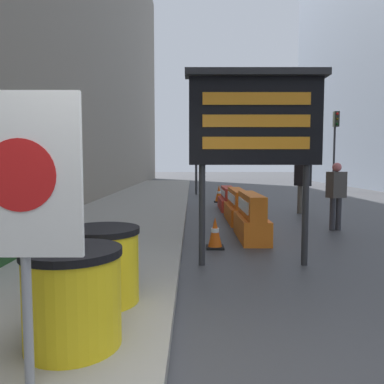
{
  "coord_description": "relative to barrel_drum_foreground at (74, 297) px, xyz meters",
  "views": [
    {
      "loc": [
        0.18,
        -2.34,
        1.59
      ],
      "look_at": [
        0.15,
        4.82,
        1.03
      ],
      "focal_mm": 35.0,
      "sensor_mm": 36.0,
      "label": 1
    }
  ],
  "objects": [
    {
      "name": "traffic_light_far_side",
      "position": [
        8.94,
        18.18,
        2.64
      ],
      "size": [
        0.28,
        0.45,
        4.41
      ],
      "color": "#2D2D30",
      "rests_on": "ground_plane"
    },
    {
      "name": "traffic_cone_mid",
      "position": [
        1.36,
        3.98,
        -0.25
      ],
      "size": [
        0.33,
        0.33,
        0.59
      ],
      "color": "black",
      "rests_on": "ground_plane"
    },
    {
      "name": "traffic_light_near_curb",
      "position": [
        1.15,
        15.57,
        2.52
      ],
      "size": [
        0.28,
        0.44,
        4.24
      ],
      "color": "#2D2D30",
      "rests_on": "ground_plane"
    },
    {
      "name": "message_board",
      "position": [
        1.89,
        2.85,
        1.67
      ],
      "size": [
        2.11,
        0.36,
        2.96
      ],
      "color": "#28282B",
      "rests_on": "ground_plane"
    },
    {
      "name": "hedge_strip",
      "position": [
        -2.14,
        3.11,
        -0.03
      ],
      "size": [
        0.9,
        4.7,
        0.71
      ],
      "color": "#1E421E",
      "rests_on": "sidewalk_left"
    },
    {
      "name": "warning_sign",
      "position": [
        -0.09,
        -0.62,
        0.88
      ],
      "size": [
        0.73,
        0.08,
        1.87
      ],
      "color": "gray",
      "rests_on": "sidewalk_left"
    },
    {
      "name": "jersey_barrier_orange_near",
      "position": [
        2.17,
        4.86,
        -0.12
      ],
      "size": [
        0.54,
        1.77,
        0.95
      ],
      "color": "orange",
      "rests_on": "ground_plane"
    },
    {
      "name": "pedestrian_passerby",
      "position": [
        4.32,
        5.86,
        0.4
      ],
      "size": [
        0.48,
        0.4,
        1.59
      ],
      "rotation": [
        0.0,
        0.0,
        3.56
      ],
      "color": "#333338",
      "rests_on": "ground_plane"
    },
    {
      "name": "traffic_cone_near",
      "position": [
        2.02,
        12.1,
        -0.2
      ],
      "size": [
        0.39,
        0.39,
        0.7
      ],
      "color": "black",
      "rests_on": "ground_plane"
    },
    {
      "name": "jersey_barrier_red_striped",
      "position": [
        2.17,
        9.74,
        -0.21
      ],
      "size": [
        0.61,
        1.93,
        0.76
      ],
      "color": "red",
      "rests_on": "ground_plane"
    },
    {
      "name": "barrel_drum_middle",
      "position": [
        0.01,
        0.93,
        0.0
      ],
      "size": [
        0.78,
        0.78,
        0.78
      ],
      "color": "yellow",
      "rests_on": "sidewalk_left"
    },
    {
      "name": "pedestrian_worker",
      "position": [
        4.39,
        8.78,
        0.52
      ],
      "size": [
        0.47,
        0.55,
        1.79
      ],
      "rotation": [
        0.0,
        0.0,
        5.22
      ],
      "color": "#514C42",
      "rests_on": "ground_plane"
    },
    {
      "name": "jersey_barrier_orange_far",
      "position": [
        2.17,
        7.2,
        -0.16
      ],
      "size": [
        0.56,
        2.13,
        0.87
      ],
      "color": "orange",
      "rests_on": "ground_plane"
    },
    {
      "name": "barrel_drum_foreground",
      "position": [
        0.0,
        0.0,
        0.0
      ],
      "size": [
        0.78,
        0.78,
        0.78
      ],
      "color": "yellow",
      "rests_on": "sidewalk_left"
    }
  ]
}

